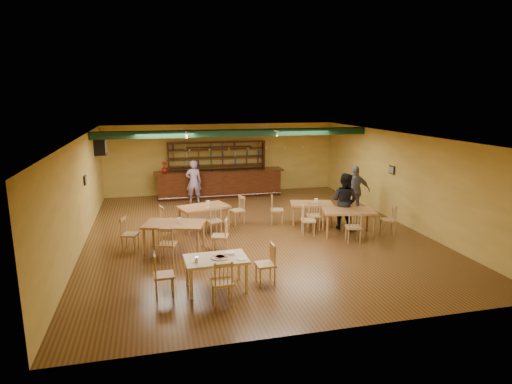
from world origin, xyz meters
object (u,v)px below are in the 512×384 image
object	(u,v)px
dining_table_c	(175,237)
patron_right_a	(344,201)
bar_counter	(220,184)
dining_table_d	(348,222)
patron_bar	(194,182)
dining_table_b	(311,213)
dining_table_a	(204,218)
near_table	(216,274)

from	to	relation	value
dining_table_c	patron_right_a	distance (m)	5.48
patron_right_a	dining_table_c	bearing A→B (deg)	59.77
bar_counter	dining_table_d	world-z (taller)	bar_counter
dining_table_d	patron_right_a	distance (m)	0.82
bar_counter	patron_bar	distance (m)	1.46
dining_table_c	dining_table_b	bearing A→B (deg)	37.04
dining_table_a	dining_table_d	bearing A→B (deg)	-37.96
dining_table_c	patron_bar	xyz separation A→B (m)	(1.06, 5.45, 0.45)
near_table	patron_bar	bearing A→B (deg)	85.87
bar_counter	near_table	world-z (taller)	bar_counter
dining_table_b	patron_bar	size ratio (longest dim) A/B	0.81
dining_table_c	near_table	bearing A→B (deg)	-57.15
dining_table_d	dining_table_c	bearing A→B (deg)	-164.38
dining_table_a	dining_table_b	distance (m)	3.57
bar_counter	near_table	distance (m)	9.06
dining_table_a	dining_table_c	size ratio (longest dim) A/B	0.95
dining_table_d	near_table	xyz separation A→B (m)	(-4.50, -2.90, -0.03)
patron_bar	dining_table_a	bearing A→B (deg)	92.59
dining_table_d	near_table	bearing A→B (deg)	-134.19
dining_table_a	dining_table_c	distance (m)	2.10
bar_counter	patron_right_a	world-z (taller)	patron_right_a
dining_table_a	dining_table_b	xyz separation A→B (m)	(3.56, -0.17, -0.03)
dining_table_c	patron_right_a	bearing A→B (deg)	26.22
dining_table_d	dining_table_a	bearing A→B (deg)	172.38
patron_bar	dining_table_b	bearing A→B (deg)	136.13
dining_table_b	dining_table_d	size ratio (longest dim) A/B	0.90
bar_counter	patron_right_a	xyz separation A→B (m)	(3.16, -5.41, 0.34)
bar_counter	near_table	size ratio (longest dim) A/B	4.01
patron_right_a	dining_table_b	bearing A→B (deg)	5.69
patron_bar	bar_counter	bearing A→B (deg)	-141.49
dining_table_a	patron_bar	distance (m)	3.65
dining_table_b	dining_table_c	world-z (taller)	dining_table_c
dining_table_c	near_table	world-z (taller)	dining_table_c
dining_table_b	dining_table_c	xyz separation A→B (m)	(-4.59, -1.66, 0.05)
dining_table_c	dining_table_d	xyz separation A→B (m)	(5.25, 0.24, -0.01)
bar_counter	dining_table_a	world-z (taller)	bar_counter
dining_table_b	dining_table_a	bearing A→B (deg)	-168.35
dining_table_a	patron_bar	xyz separation A→B (m)	(0.04, 3.62, 0.47)
dining_table_d	patron_bar	xyz separation A→B (m)	(-4.18, 5.21, 0.47)
dining_table_a	dining_table_b	world-z (taller)	dining_table_a
bar_counter	dining_table_a	size ratio (longest dim) A/B	3.56
dining_table_c	dining_table_a	bearing A→B (deg)	77.86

